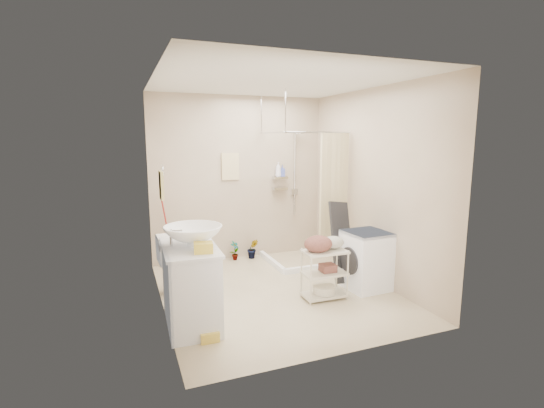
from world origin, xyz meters
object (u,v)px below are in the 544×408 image
(toilet, at_px, (188,263))
(washing_machine, at_px, (366,260))
(vanity, at_px, (191,285))
(laundry_rack, at_px, (324,270))

(toilet, relative_size, washing_machine, 0.99)
(vanity, bearing_deg, laundry_rack, 5.01)
(laundry_rack, bearing_deg, washing_machine, 10.16)
(toilet, xyz_separation_m, laundry_rack, (1.51, -0.84, -0.01))
(vanity, xyz_separation_m, washing_machine, (2.30, 0.20, -0.05))
(laundry_rack, bearing_deg, vanity, -175.43)
(laundry_rack, bearing_deg, toilet, 152.25)
(toilet, bearing_deg, washing_machine, -111.32)
(washing_machine, bearing_deg, toilet, 158.20)
(toilet, bearing_deg, laundry_rack, -121.73)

